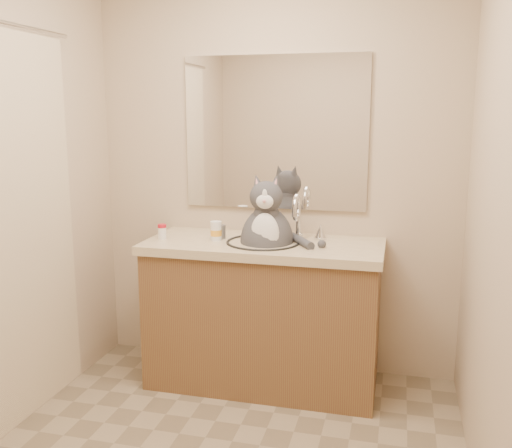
% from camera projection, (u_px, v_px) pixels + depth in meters
% --- Properties ---
extents(room, '(2.22, 2.52, 2.42)m').
position_uv_depth(room, '(207.00, 208.00, 2.24)').
color(room, gray).
rests_on(room, ground).
extents(vanity, '(1.34, 0.59, 1.12)m').
position_uv_depth(vanity, '(264.00, 310.00, 3.30)').
color(vanity, brown).
rests_on(vanity, ground).
extents(mirror, '(1.10, 0.02, 0.90)m').
position_uv_depth(mirror, '(275.00, 133.00, 3.37)').
color(mirror, white).
rests_on(mirror, room).
extents(cat, '(0.46, 0.37, 0.60)m').
position_uv_depth(cat, '(267.00, 237.00, 3.21)').
color(cat, '#414146').
rests_on(cat, vanity).
extents(pill_bottle_redcap, '(0.06, 0.06, 0.09)m').
position_uv_depth(pill_bottle_redcap, '(162.00, 231.00, 3.30)').
color(pill_bottle_redcap, white).
rests_on(pill_bottle_redcap, vanity).
extents(pill_bottle_orange, '(0.07, 0.07, 0.11)m').
position_uv_depth(pill_bottle_orange, '(216.00, 231.00, 3.26)').
color(pill_bottle_orange, white).
rests_on(pill_bottle_orange, vanity).
extents(grey_canister, '(0.05, 0.05, 0.08)m').
position_uv_depth(grey_canister, '(221.00, 232.00, 3.31)').
color(grey_canister, gray).
rests_on(grey_canister, vanity).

